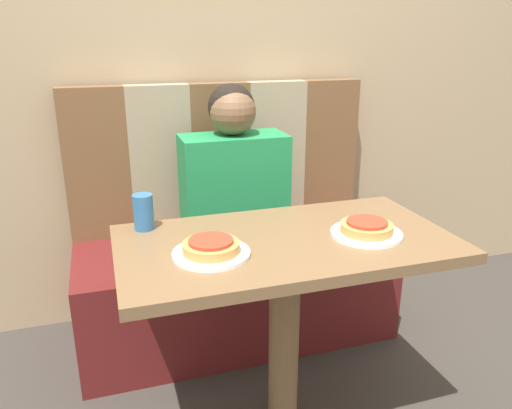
{
  "coord_description": "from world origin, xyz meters",
  "views": [
    {
      "loc": [
        -0.52,
        -1.32,
        1.3
      ],
      "look_at": [
        0.0,
        0.31,
        0.72
      ],
      "focal_mm": 35.0,
      "sensor_mm": 36.0,
      "label": 1
    }
  ],
  "objects_px": {
    "drinking_cup": "(143,212)",
    "pizza_left": "(211,246)",
    "plate_left": "(211,254)",
    "plate_right": "(366,234)",
    "person": "(234,172)",
    "pizza_right": "(367,227)"
  },
  "relations": [
    {
      "from": "plate_left",
      "to": "plate_right",
      "type": "height_order",
      "value": "same"
    },
    {
      "from": "pizza_left",
      "to": "plate_right",
      "type": "bearing_deg",
      "value": -0.0
    },
    {
      "from": "plate_right",
      "to": "plate_left",
      "type": "bearing_deg",
      "value": 180.0
    },
    {
      "from": "plate_left",
      "to": "pizza_right",
      "type": "height_order",
      "value": "pizza_right"
    },
    {
      "from": "pizza_left",
      "to": "drinking_cup",
      "type": "height_order",
      "value": "drinking_cup"
    },
    {
      "from": "pizza_right",
      "to": "drinking_cup",
      "type": "bearing_deg",
      "value": 157.94
    },
    {
      "from": "plate_right",
      "to": "person",
      "type": "bearing_deg",
      "value": 110.3
    },
    {
      "from": "drinking_cup",
      "to": "pizza_left",
      "type": "bearing_deg",
      "value": -58.88
    },
    {
      "from": "drinking_cup",
      "to": "plate_left",
      "type": "bearing_deg",
      "value": -58.88
    },
    {
      "from": "person",
      "to": "drinking_cup",
      "type": "bearing_deg",
      "value": -135.32
    },
    {
      "from": "plate_right",
      "to": "pizza_left",
      "type": "xyz_separation_m",
      "value": [
        -0.49,
        0.0,
        0.02
      ]
    },
    {
      "from": "person",
      "to": "pizza_left",
      "type": "xyz_separation_m",
      "value": [
        -0.25,
        -0.67,
        -0.02
      ]
    },
    {
      "from": "plate_right",
      "to": "pizza_right",
      "type": "xyz_separation_m",
      "value": [
        0.0,
        0.0,
        0.02
      ]
    },
    {
      "from": "plate_left",
      "to": "plate_right",
      "type": "bearing_deg",
      "value": 0.0
    },
    {
      "from": "pizza_left",
      "to": "drinking_cup",
      "type": "distance_m",
      "value": 0.31
    },
    {
      "from": "plate_left",
      "to": "drinking_cup",
      "type": "height_order",
      "value": "drinking_cup"
    },
    {
      "from": "plate_left",
      "to": "person",
      "type": "bearing_deg",
      "value": 69.7
    },
    {
      "from": "plate_left",
      "to": "pizza_left",
      "type": "xyz_separation_m",
      "value": [
        0.0,
        0.0,
        0.02
      ]
    },
    {
      "from": "person",
      "to": "drinking_cup",
      "type": "height_order",
      "value": "person"
    },
    {
      "from": "plate_left",
      "to": "pizza_right",
      "type": "bearing_deg",
      "value": 0.0
    },
    {
      "from": "person",
      "to": "plate_right",
      "type": "height_order",
      "value": "person"
    },
    {
      "from": "person",
      "to": "pizza_right",
      "type": "relative_size",
      "value": 4.13
    }
  ]
}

